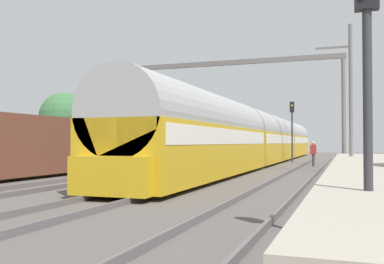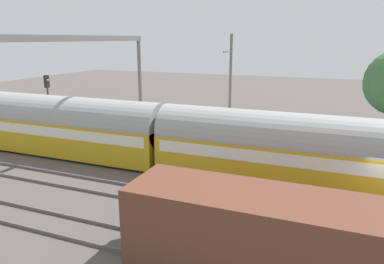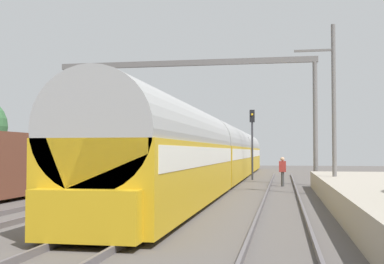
% 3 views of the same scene
% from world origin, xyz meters
% --- Properties ---
extents(ground, '(120.00, 120.00, 0.00)m').
position_xyz_m(ground, '(0.00, 0.00, 0.00)').
color(ground, '#554F4C').
extents(track_west, '(1.52, 60.00, 0.16)m').
position_xyz_m(track_west, '(-2.03, 0.00, 0.08)').
color(track_west, '#5D585B').
rests_on(track_west, ground).
extents(track_east, '(1.52, 60.00, 0.16)m').
position_xyz_m(track_east, '(2.03, 0.00, 0.08)').
color(track_east, '#5D585B').
rests_on(track_east, ground).
extents(track_far_east, '(1.52, 60.00, 0.16)m').
position_xyz_m(track_far_east, '(6.08, 0.00, 0.08)').
color(track_far_east, '#5D585B').
rests_on(track_far_east, ground).
extents(passenger_train, '(2.93, 49.20, 3.82)m').
position_xyz_m(passenger_train, '(2.03, 20.35, 1.97)').
color(passenger_train, gold).
rests_on(passenger_train, ground).
extents(freight_car, '(2.80, 13.00, 2.70)m').
position_xyz_m(freight_car, '(-6.08, 2.62, 1.47)').
color(freight_car, brown).
rests_on(freight_car, ground).
extents(person_crossing, '(0.41, 0.26, 1.73)m').
position_xyz_m(person_crossing, '(6.10, 16.00, 1.03)').
color(person_crossing, '#3C3C3C').
rests_on(person_crossing, ground).
extents(railway_signal_near, '(0.36, 0.30, 4.59)m').
position_xyz_m(railway_signal_near, '(8.54, -7.67, 2.96)').
color(railway_signal_near, '#2D2D33').
rests_on(railway_signal_near, ground).
extents(railway_signal_far, '(0.36, 0.30, 5.08)m').
position_xyz_m(railway_signal_far, '(3.94, 22.61, 3.25)').
color(railway_signal_far, '#2D2D33').
rests_on(railway_signal_far, ground).
extents(catenary_gantry, '(16.56, 0.28, 7.86)m').
position_xyz_m(catenary_gantry, '(0.00, 17.18, 5.91)').
color(catenary_gantry, '#64605F').
rests_on(catenary_gantry, ground).
extents(catenary_pole_east_mid, '(1.90, 0.20, 8.00)m').
position_xyz_m(catenary_pole_east_mid, '(8.43, 9.96, 4.15)').
color(catenary_pole_east_mid, '#64605F').
rests_on(catenary_pole_east_mid, ground).
extents(tree_west_background, '(3.93, 3.93, 5.59)m').
position_xyz_m(tree_west_background, '(-12.86, 14.46, 3.61)').
color(tree_west_background, '#4C3826').
rests_on(tree_west_background, ground).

